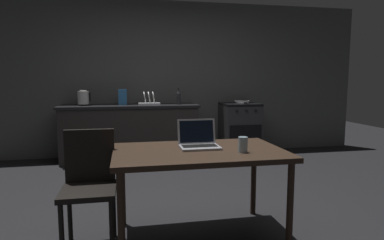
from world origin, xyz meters
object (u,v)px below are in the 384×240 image
Objects in this scene: frying_pan at (242,102)px; laptop at (199,142)px; drinking_glass at (243,145)px; cereal_box at (123,97)px; chair at (89,180)px; stove_oven at (240,129)px; bottle at (179,97)px; dining_table at (199,158)px; dish_rack at (149,102)px; electric_kettle at (83,98)px.

laptop is at bearing -116.59° from frying_pan.
laptop is 2.69× the size of drinking_glass.
cereal_box is (-0.64, 2.73, 0.23)m from laptop.
cereal_box reaches higher than chair.
stove_oven is 1.20m from bottle.
frying_pan reaches higher than dining_table.
drinking_glass is at bearing -25.80° from dining_table.
bottle is 2.91m from drinking_glass.
cereal_box reaches higher than drinking_glass.
drinking_glass is at bearing -80.12° from dish_rack.
chair is at bearing -82.53° from electric_kettle.
chair is 2.10× the size of frying_pan.
dish_rack is at bearing 178.96° from frying_pan.
stove_oven is 3.02m from laptop.
electric_kettle is at bearing 76.63° from chair.
dish_rack is at bearing 179.91° from stove_oven.
cereal_box is at bearing 177.23° from dish_rack.
laptop is at bearing -76.88° from cereal_box.
bottle is 0.60× the size of frying_pan.
frying_pan is at bearing 63.90° from dining_table.
bottle is 1.09m from frying_pan.
stove_oven is at bearing -0.09° from dish_rack.
laptop is 2.98m from electric_kettle.
bottle is at bearing -1.94° from electric_kettle.
chair is 7.50× the size of drinking_glass.
dining_table is 0.86m from chair.
cereal_box is at bearing 175.49° from bottle.
dish_rack is at bearing -2.77° from cereal_box.
drinking_glass is (0.04, -2.90, -0.22)m from bottle.
bottle is (-1.06, -0.05, 0.56)m from stove_oven.
electric_kettle is (-1.21, 2.80, 0.34)m from dining_table.
stove_oven reaches higher than dining_table.
bottle reaches higher than laptop.
stove_oven is 3.57× the size of cereal_box.
dining_table is at bearing -116.10° from frying_pan.
chair is 2.63× the size of dish_rack.
frying_pan is at bearing 30.08° from chair.
dining_table is at bearing -77.65° from cereal_box.
laptop is 0.94× the size of dish_rack.
chair reaches higher than dining_table.
dish_rack is (-0.22, 2.71, 0.16)m from laptop.
chair is 2.96m from bottle.
dish_rack reaches higher than frying_pan.
laptop is 1.25× the size of bottle.
cereal_box is at bearing 102.35° from dining_table.
chair is 0.91m from laptop.
drinking_glass is (0.31, -0.15, 0.13)m from dining_table.
electric_kettle reaches higher than dining_table.
laptop is 0.38m from drinking_glass.
stove_oven is 3.75× the size of electric_kettle.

